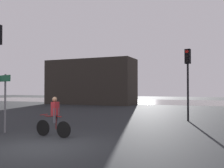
% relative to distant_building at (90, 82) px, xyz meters
% --- Properties ---
extents(ground_plane, '(120.00, 120.00, 0.00)m').
position_rel_distant_building_xyz_m(ground_plane, '(9.80, -22.15, -2.89)').
color(ground_plane, black).
extents(water_strip, '(80.00, 16.00, 0.01)m').
position_rel_distant_building_xyz_m(water_strip, '(9.80, 10.00, -2.88)').
color(water_strip, gray).
rests_on(water_strip, ground).
extents(distant_building, '(11.66, 4.00, 5.77)m').
position_rel_distant_building_xyz_m(distant_building, '(0.00, 0.00, 0.00)').
color(distant_building, '#2D2823').
rests_on(distant_building, ground).
extents(traffic_light_far_right, '(0.37, 0.39, 4.40)m').
position_rel_distant_building_xyz_m(traffic_light_far_right, '(13.62, -13.11, 0.17)').
color(traffic_light_far_right, black).
rests_on(traffic_light_far_right, ground).
extents(direction_sign_post, '(1.05, 0.37, 2.60)m').
position_rel_distant_building_xyz_m(direction_sign_post, '(6.60, -20.60, -1.19)').
color(direction_sign_post, slate).
rests_on(direction_sign_post, ground).
extents(cyclist, '(1.71, 0.46, 1.62)m').
position_rel_distant_building_xyz_m(cyclist, '(9.19, -20.52, -2.07)').
color(cyclist, black).
rests_on(cyclist, ground).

